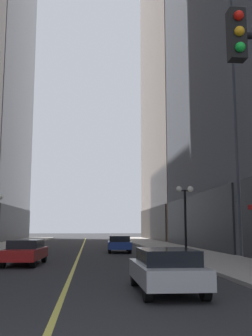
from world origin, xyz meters
TOP-DOWN VIEW (x-y plane):
  - ground_plane at (0.00, 35.00)m, footprint 200.00×200.00m
  - sidewalk_right at (8.25, 35.00)m, footprint 4.50×78.00m
  - lane_centre_stripe at (0.00, 35.00)m, footprint 0.16×70.00m
  - building_right_far at (17.94, 60.00)m, footprint 15.08×26.00m
  - car_silver at (3.10, 9.02)m, footprint 1.84×4.29m
  - car_red at (-2.65, 18.77)m, footprint 1.97×4.58m
  - car_blue at (3.08, 28.91)m, footprint 1.89×4.18m
  - street_lamp_right_mid at (6.40, 20.18)m, footprint 1.06×0.36m

SIDE VIEW (x-z plane):
  - ground_plane at x=0.00m, z-range 0.00..0.00m
  - lane_centre_stripe at x=0.00m, z-range 0.00..0.01m
  - sidewalk_right at x=8.25m, z-range 0.00..0.15m
  - car_blue at x=3.08m, z-range 0.06..1.38m
  - car_silver at x=3.10m, z-range 0.06..1.38m
  - car_red at x=-2.65m, z-range 0.06..1.38m
  - street_lamp_right_mid at x=6.40m, z-range 1.04..5.47m
  - building_right_far at x=17.94m, z-range -0.07..61.20m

